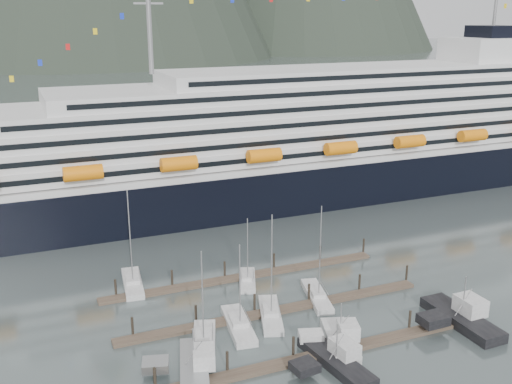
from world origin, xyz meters
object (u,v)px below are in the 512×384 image
sailboat_c (239,326)px  trawler_c (335,360)px  sailboat_d (317,296)px  trawler_d (461,318)px  cruise_ship (320,145)px  sailboat_b (271,315)px  sailboat_f (248,281)px  sailboat_a (204,342)px  trawler_b (339,339)px  trawler_a (193,367)px  sailboat_e (133,283)px

sailboat_c → trawler_c: 15.48m
sailboat_d → trawler_d: (15.24, -14.74, 0.56)m
cruise_ship → trawler_c: cruise_ship is taller
sailboat_b → sailboat_f: 12.24m
cruise_ship → trawler_d: cruise_ship is taller
sailboat_a → trawler_c: bearing=-109.6°
trawler_b → trawler_d: bearing=-77.7°
trawler_a → trawler_b: trawler_a is taller
cruise_ship → sailboat_b: (-36.47, -53.18, -11.59)m
sailboat_f → trawler_b: (4.17, -22.41, 0.46)m
sailboat_f → trawler_c: (1.15, -26.61, 0.44)m
sailboat_e → trawler_a: sailboat_e is taller
sailboat_a → sailboat_e: 22.29m
sailboat_b → trawler_d: bearing=-97.5°
sailboat_b → sailboat_f: (1.29, 12.17, -0.05)m
cruise_ship → sailboat_a: bearing=-130.1°
sailboat_c → sailboat_d: size_ratio=0.85×
sailboat_a → sailboat_c: size_ratio=1.06×
sailboat_b → sailboat_e: sailboat_e is taller
sailboat_e → trawler_a: size_ratio=1.35×
sailboat_d → trawler_a: (-23.50, -11.73, 0.44)m
trawler_a → trawler_d: 38.86m
sailboat_e → sailboat_f: bearing=-102.4°
sailboat_e → trawler_d: bearing=-120.1°
sailboat_a → trawler_d: 36.55m
sailboat_d → sailboat_b: bearing=120.3°
cruise_ship → sailboat_a: cruise_ship is taller
cruise_ship → trawler_a: size_ratio=16.50×
cruise_ship → trawler_d: (-12.18, -65.20, -11.05)m
sailboat_b → trawler_a: bearing=140.8°
trawler_a → cruise_ship: bearing=-23.8°
trawler_a → trawler_c: size_ratio=0.98×
sailboat_e → sailboat_c: bearing=-143.9°
sailboat_b → sailboat_d: sailboat_b is taller
sailboat_c → trawler_b: (10.86, -9.14, 0.43)m
sailboat_d → trawler_b: 13.45m
sailboat_a → trawler_a: (-3.21, -5.55, 0.43)m
trawler_c → sailboat_a: bearing=43.6°
trawler_a → trawler_b: 19.95m
sailboat_a → sailboat_c: 6.29m
trawler_d → trawler_a: bearing=84.7°
sailboat_f → trawler_b: 22.79m
trawler_c → trawler_d: 21.98m
sailboat_e → sailboat_d: bearing=-114.9°
sailboat_c → trawler_a: sailboat_c is taller
trawler_d → sailboat_a: bearing=75.6°
sailboat_e → trawler_c: size_ratio=1.32×
sailboat_d → sailboat_e: sailboat_e is taller
sailboat_f → trawler_d: (23.00, -24.20, 0.59)m
trawler_a → trawler_d: (38.74, -3.01, 0.12)m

